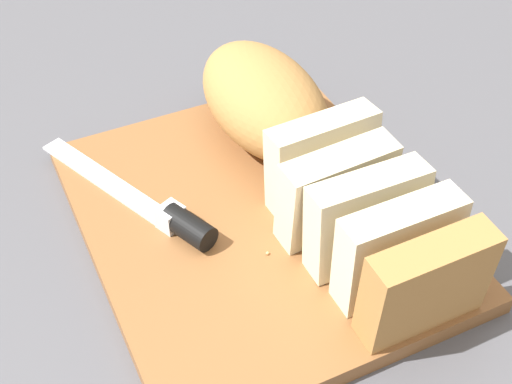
{
  "coord_description": "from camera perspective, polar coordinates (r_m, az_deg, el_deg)",
  "views": [
    {
      "loc": [
        0.43,
        -0.2,
        0.5
      ],
      "look_at": [
        0.0,
        0.0,
        0.05
      ],
      "focal_mm": 49.9,
      "sensor_mm": 36.0,
      "label": 1
    }
  ],
  "objects": [
    {
      "name": "crumb_near_knife",
      "position": [
        0.67,
        4.28,
        -1.78
      ],
      "size": [
        0.01,
        0.01,
        0.01
      ],
      "primitive_type": "sphere",
      "color": "tan",
      "rests_on": "cutting_board"
    },
    {
      "name": "bread_knife",
      "position": [
        0.66,
        -7.13,
        -1.9
      ],
      "size": [
        0.22,
        0.12,
        0.02
      ],
      "rotation": [
        0.0,
        0.0,
        3.57
      ],
      "color": "silver",
      "rests_on": "cutting_board"
    },
    {
      "name": "cutting_board",
      "position": [
        0.68,
        0.0,
        -2.39
      ],
      "size": [
        0.37,
        0.31,
        0.02
      ],
      "primitive_type": "cube",
      "rotation": [
        0.0,
        0.0,
        0.01
      ],
      "color": "brown",
      "rests_on": "ground_plane"
    },
    {
      "name": "crumb_near_loaf",
      "position": [
        0.74,
        -0.17,
        3.17
      ],
      "size": [
        0.01,
        0.01,
        0.01
      ],
      "primitive_type": "sphere",
      "color": "tan",
      "rests_on": "cutting_board"
    },
    {
      "name": "bread_loaf",
      "position": [
        0.68,
        3.93,
        3.66
      ],
      "size": [
        0.39,
        0.12,
        0.09
      ],
      "rotation": [
        0.0,
        0.0,
        0.03
      ],
      "color": "#A8753D",
      "rests_on": "cutting_board"
    },
    {
      "name": "crumb_stray_left",
      "position": [
        0.64,
        0.93,
        -4.93
      ],
      "size": [
        0.0,
        0.0,
        0.0
      ],
      "primitive_type": "sphere",
      "color": "tan",
      "rests_on": "cutting_board"
    },
    {
      "name": "ground_plane",
      "position": [
        0.69,
        0.0,
        -2.92
      ],
      "size": [
        3.0,
        3.0,
        0.0
      ],
      "primitive_type": "plane",
      "color": "#4C4C51"
    }
  ]
}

